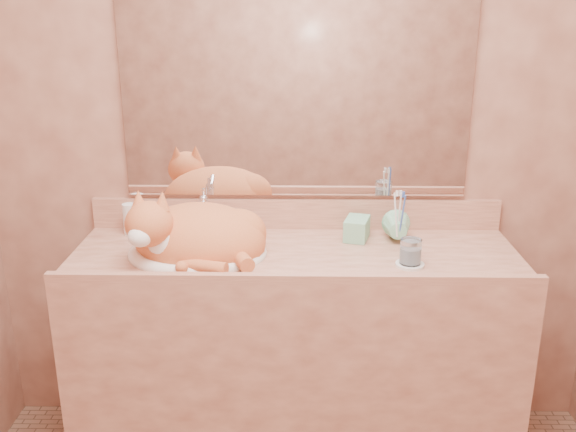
{
  "coord_description": "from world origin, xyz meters",
  "views": [
    {
      "loc": [
        0.01,
        -1.41,
        1.7
      ],
      "look_at": [
        -0.03,
        0.7,
        1.0
      ],
      "focal_mm": 40.0,
      "sensor_mm": 36.0,
      "label": 1
    }
  ],
  "objects_px": {
    "vanity_counter": "(295,357)",
    "toothbrush_cup": "(398,233)",
    "cat": "(193,234)",
    "soap_dispenser": "(354,221)",
    "water_glass": "(411,251)",
    "sink_basin": "(197,234)"
  },
  "relations": [
    {
      "from": "toothbrush_cup",
      "to": "sink_basin",
      "type": "bearing_deg",
      "value": -172.26
    },
    {
      "from": "vanity_counter",
      "to": "sink_basin",
      "type": "height_order",
      "value": "sink_basin"
    },
    {
      "from": "water_glass",
      "to": "sink_basin",
      "type": "bearing_deg",
      "value": 172.69
    },
    {
      "from": "sink_basin",
      "to": "cat",
      "type": "distance_m",
      "value": 0.02
    },
    {
      "from": "water_glass",
      "to": "vanity_counter",
      "type": "bearing_deg",
      "value": 163.64
    },
    {
      "from": "soap_dispenser",
      "to": "water_glass",
      "type": "xyz_separation_m",
      "value": [
        0.18,
        -0.2,
        -0.04
      ]
    },
    {
      "from": "vanity_counter",
      "to": "sink_basin",
      "type": "bearing_deg",
      "value": -176.7
    },
    {
      "from": "cat",
      "to": "soap_dispenser",
      "type": "height_order",
      "value": "cat"
    },
    {
      "from": "water_glass",
      "to": "cat",
      "type": "bearing_deg",
      "value": 174.02
    },
    {
      "from": "vanity_counter",
      "to": "water_glass",
      "type": "height_order",
      "value": "water_glass"
    },
    {
      "from": "vanity_counter",
      "to": "toothbrush_cup",
      "type": "xyz_separation_m",
      "value": [
        0.38,
        0.08,
        0.48
      ]
    },
    {
      "from": "vanity_counter",
      "to": "water_glass",
      "type": "distance_m",
      "value": 0.63
    },
    {
      "from": "cat",
      "to": "vanity_counter",
      "type": "bearing_deg",
      "value": 13.91
    },
    {
      "from": "soap_dispenser",
      "to": "water_glass",
      "type": "distance_m",
      "value": 0.27
    },
    {
      "from": "soap_dispenser",
      "to": "cat",
      "type": "bearing_deg",
      "value": -152.72
    },
    {
      "from": "cat",
      "to": "toothbrush_cup",
      "type": "relative_size",
      "value": 4.36
    },
    {
      "from": "soap_dispenser",
      "to": "toothbrush_cup",
      "type": "relative_size",
      "value": 1.7
    },
    {
      "from": "vanity_counter",
      "to": "toothbrush_cup",
      "type": "distance_m",
      "value": 0.61
    },
    {
      "from": "sink_basin",
      "to": "soap_dispenser",
      "type": "relative_size",
      "value": 2.61
    },
    {
      "from": "sink_basin",
      "to": "water_glass",
      "type": "height_order",
      "value": "sink_basin"
    },
    {
      "from": "cat",
      "to": "toothbrush_cup",
      "type": "distance_m",
      "value": 0.74
    },
    {
      "from": "cat",
      "to": "toothbrush_cup",
      "type": "bearing_deg",
      "value": 16.99
    }
  ]
}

